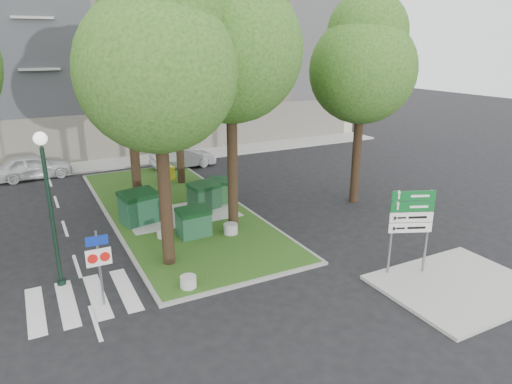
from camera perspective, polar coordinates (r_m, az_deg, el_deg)
ground at (r=15.50m, az=-2.51°, el=-11.70°), size 120.00×120.00×0.00m
median_island at (r=22.47m, az=-10.09°, el=-2.11°), size 6.00×16.00×0.12m
median_kerb at (r=22.47m, az=-10.08°, el=-2.13°), size 6.30×16.30×0.10m
sidewalk_corner at (r=16.78m, az=24.04°, el=-10.69°), size 5.00×4.00×0.12m
building_sidewalk at (r=32.15m, az=-16.74°, el=3.52°), size 42.00×3.00×0.12m
zebra_crossing at (r=15.83m, az=-17.60°, el=-11.89°), size 5.00×3.00×0.01m
apartment_building at (r=38.64m, az=-20.18°, el=17.43°), size 41.00×12.00×16.00m
tree_median_near_left at (r=15.38m, az=-12.13°, el=16.29°), size 5.20×5.20×10.53m
tree_median_near_right at (r=18.48m, az=-3.04°, el=18.94°), size 5.60×5.60×11.46m
tree_median_mid at (r=21.82m, az=-15.66°, el=15.54°), size 4.80×4.80×9.99m
tree_median_far at (r=25.56m, az=-10.09°, el=19.18°), size 5.80×5.80×11.93m
tree_street_right at (r=22.72m, az=13.33°, el=15.79°), size 5.00×5.00×10.06m
dumpster_a at (r=20.75m, az=-14.39°, el=-1.86°), size 1.79×1.42×1.48m
dumpster_b at (r=18.92m, az=-7.81°, el=-3.80°), size 1.36×0.99×1.22m
dumpster_c at (r=21.97m, az=-6.50°, el=-0.50°), size 1.62×1.33×1.31m
dumpster_d at (r=22.83m, az=-4.00°, el=0.21°), size 1.58×1.33×1.25m
bollard_left at (r=15.28m, az=-8.46°, el=-11.03°), size 0.53×0.53×0.38m
bollard_right at (r=19.14m, az=-3.20°, el=-4.60°), size 0.59×0.59×0.42m
bollard_mid at (r=19.15m, az=-11.54°, el=-5.03°), size 0.51×0.51×0.37m
litter_bin at (r=27.05m, az=-10.60°, el=2.34°), size 0.46×0.46×0.80m
street_lamp at (r=15.69m, az=-24.54°, el=-0.04°), size 0.41×0.41×5.17m
traffic_sign_pole at (r=14.52m, az=-19.07°, el=-7.85°), size 0.74×0.08×2.47m
directional_sign at (r=16.17m, az=18.78°, el=-3.20°), size 1.38×0.63×2.97m
car_white at (r=30.27m, az=-26.14°, el=2.88°), size 4.45×2.05×1.48m
car_silver at (r=30.02m, az=-9.13°, el=4.28°), size 4.13×1.53×1.35m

